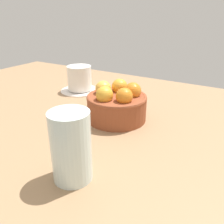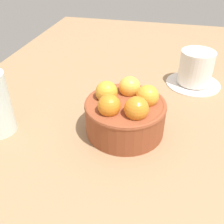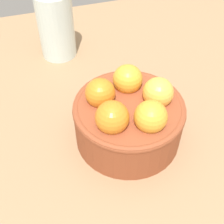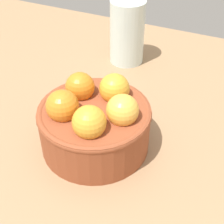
{
  "view_description": "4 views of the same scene",
  "coord_description": "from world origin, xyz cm",
  "views": [
    {
      "loc": [
        27.44,
        -47.42,
        25.67
      ],
      "look_at": [
        -0.24,
        -1.87,
        2.58
      ],
      "focal_mm": 37.84,
      "sensor_mm": 36.0,
      "label": 1
    },
    {
      "loc": [
        39.45,
        6.75,
        31.87
      ],
      "look_at": [
        -0.32,
        -2.57,
        3.67
      ],
      "focal_mm": 42.23,
      "sensor_mm": 36.0,
      "label": 2
    },
    {
      "loc": [
        10.78,
        26.26,
        34.02
      ],
      "look_at": [
        1.41,
        -2.99,
        2.56
      ],
      "focal_mm": 48.75,
      "sensor_mm": 36.0,
      "label": 3
    },
    {
      "loc": [
        -15.83,
        28.26,
        31.9
      ],
      "look_at": [
        -0.8,
        -3.72,
        3.35
      ],
      "focal_mm": 51.41,
      "sensor_mm": 36.0,
      "label": 4
    }
  ],
  "objects": [
    {
      "name": "water_glass",
      "position": [
        5.38,
        -23.53,
        5.93
      ],
      "size": [
        6.49,
        6.49,
        11.85
      ],
      "primitive_type": "cylinder",
      "color": "silver",
      "rests_on": "ground_plane"
    },
    {
      "name": "terracotta_bowl",
      "position": [
        -0.0,
        0.01,
        4.22
      ],
      "size": [
        14.97,
        14.97,
        9.53
      ],
      "color": "brown",
      "rests_on": "ground_plane"
    },
    {
      "name": "coffee_cup",
      "position": [
        -22.25,
        13.21,
        3.89
      ],
      "size": [
        13.25,
        13.25,
        8.62
      ],
      "color": "white",
      "rests_on": "ground_plane"
    },
    {
      "name": "ground_plane",
      "position": [
        0.0,
        0.0,
        -2.36
      ],
      "size": [
        148.61,
        82.75,
        4.73
      ],
      "primitive_type": "cube",
      "color": "#997551"
    }
  ]
}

